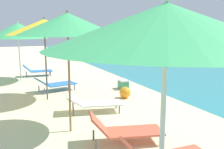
{
  "coord_description": "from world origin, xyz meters",
  "views": [
    {
      "loc": [
        -1.71,
        4.29,
        2.33
      ],
      "look_at": [
        0.43,
        9.29,
        1.36
      ],
      "focal_mm": 41.62,
      "sensor_mm": 36.0,
      "label": 1
    }
  ],
  "objects_px": {
    "umbrella_fourth": "(68,24)",
    "lounger_fourth_inland": "(124,129)",
    "lounger_fifth_shoreside": "(55,84)",
    "umbrella_farthest": "(18,30)",
    "umbrella_third": "(166,27)",
    "umbrella_fifth": "(44,27)",
    "cooler_box": "(123,84)",
    "lounger_fourth_shoreside": "(94,102)",
    "lounger_farthest_shoreside": "(37,70)",
    "beach_ball": "(125,92)"
  },
  "relations": [
    {
      "from": "beach_ball",
      "to": "lounger_fourth_shoreside",
      "type": "bearing_deg",
      "value": -145.73
    },
    {
      "from": "lounger_fifth_shoreside",
      "to": "umbrella_farthest",
      "type": "xyz_separation_m",
      "value": [
        -1.06,
        2.52,
        1.96
      ]
    },
    {
      "from": "umbrella_fifth",
      "to": "lounger_fourth_inland",
      "type": "bearing_deg",
      "value": -77.45
    },
    {
      "from": "lounger_fourth_shoreside",
      "to": "umbrella_fourth",
      "type": "bearing_deg",
      "value": -117.14
    },
    {
      "from": "umbrella_fifth",
      "to": "lounger_farthest_shoreside",
      "type": "height_order",
      "value": "umbrella_fifth"
    },
    {
      "from": "umbrella_fourth",
      "to": "lounger_farthest_shoreside",
      "type": "bearing_deg",
      "value": 88.26
    },
    {
      "from": "umbrella_fourth",
      "to": "lounger_fifth_shoreside",
      "type": "bearing_deg",
      "value": 83.67
    },
    {
      "from": "lounger_fourth_shoreside",
      "to": "beach_ball",
      "type": "distance_m",
      "value": 1.78
    },
    {
      "from": "lounger_fourth_inland",
      "to": "lounger_fifth_shoreside",
      "type": "distance_m",
      "value": 5.12
    },
    {
      "from": "lounger_fourth_inland",
      "to": "lounger_farthest_shoreside",
      "type": "bearing_deg",
      "value": 107.88
    },
    {
      "from": "umbrella_third",
      "to": "beach_ball",
      "type": "height_order",
      "value": "umbrella_third"
    },
    {
      "from": "lounger_fifth_shoreside",
      "to": "lounger_farthest_shoreside",
      "type": "distance_m",
      "value": 3.47
    },
    {
      "from": "lounger_fourth_inland",
      "to": "lounger_farthest_shoreside",
      "type": "relative_size",
      "value": 1.13
    },
    {
      "from": "umbrella_third",
      "to": "umbrella_farthest",
      "type": "height_order",
      "value": "umbrella_farthest"
    },
    {
      "from": "umbrella_fifth",
      "to": "lounger_farthest_shoreside",
      "type": "xyz_separation_m",
      "value": [
        0.27,
        4.58,
        -2.08
      ]
    },
    {
      "from": "lounger_fifth_shoreside",
      "to": "lounger_farthest_shoreside",
      "type": "relative_size",
      "value": 1.12
    },
    {
      "from": "umbrella_fourth",
      "to": "umbrella_third",
      "type": "bearing_deg",
      "value": -89.76
    },
    {
      "from": "lounger_fourth_shoreside",
      "to": "cooler_box",
      "type": "bearing_deg",
      "value": 61.9
    },
    {
      "from": "lounger_fourth_shoreside",
      "to": "beach_ball",
      "type": "relative_size",
      "value": 4.24
    },
    {
      "from": "umbrella_farthest",
      "to": "umbrella_fourth",
      "type": "bearing_deg",
      "value": -84.64
    },
    {
      "from": "umbrella_third",
      "to": "umbrella_fourth",
      "type": "height_order",
      "value": "umbrella_fourth"
    },
    {
      "from": "lounger_fourth_shoreside",
      "to": "umbrella_farthest",
      "type": "bearing_deg",
      "value": 119.43
    },
    {
      "from": "umbrella_fourth",
      "to": "cooler_box",
      "type": "relative_size",
      "value": 5.42
    },
    {
      "from": "umbrella_fourth",
      "to": "lounger_fifth_shoreside",
      "type": "distance_m",
      "value": 4.6
    },
    {
      "from": "umbrella_third",
      "to": "lounger_farthest_shoreside",
      "type": "bearing_deg",
      "value": 88.9
    },
    {
      "from": "umbrella_fourth",
      "to": "umbrella_fifth",
      "type": "distance_m",
      "value": 2.94
    },
    {
      "from": "lounger_fifth_shoreside",
      "to": "lounger_farthest_shoreside",
      "type": "bearing_deg",
      "value": 81.79
    },
    {
      "from": "lounger_farthest_shoreside",
      "to": "umbrella_farthest",
      "type": "bearing_deg",
      "value": -128.0
    },
    {
      "from": "lounger_fourth_inland",
      "to": "lounger_fifth_shoreside",
      "type": "bearing_deg",
      "value": 108.22
    },
    {
      "from": "umbrella_third",
      "to": "lounger_fourth_shoreside",
      "type": "xyz_separation_m",
      "value": [
        0.93,
        4.7,
        -2.06
      ]
    },
    {
      "from": "lounger_fourth_inland",
      "to": "lounger_farthest_shoreside",
      "type": "xyz_separation_m",
      "value": [
        -0.62,
        8.57,
        -0.01
      ]
    },
    {
      "from": "lounger_fourth_shoreside",
      "to": "umbrella_fifth",
      "type": "height_order",
      "value": "umbrella_fifth"
    },
    {
      "from": "lounger_farthest_shoreside",
      "to": "cooler_box",
      "type": "relative_size",
      "value": 2.79
    },
    {
      "from": "lounger_fourth_inland",
      "to": "lounger_fifth_shoreside",
      "type": "relative_size",
      "value": 1.01
    },
    {
      "from": "lounger_fourth_inland",
      "to": "umbrella_farthest",
      "type": "distance_m",
      "value": 8.0
    },
    {
      "from": "lounger_fourth_inland",
      "to": "umbrella_fourth",
      "type": "bearing_deg",
      "value": 142.52
    },
    {
      "from": "umbrella_fourth",
      "to": "lounger_fourth_inland",
      "type": "distance_m",
      "value": 2.52
    },
    {
      "from": "cooler_box",
      "to": "lounger_fourth_shoreside",
      "type": "bearing_deg",
      "value": -131.66
    },
    {
      "from": "umbrella_third",
      "to": "umbrella_fourth",
      "type": "xyz_separation_m",
      "value": [
        -0.01,
        3.61,
        0.07
      ]
    },
    {
      "from": "umbrella_third",
      "to": "lounger_fourth_inland",
      "type": "height_order",
      "value": "umbrella_third"
    },
    {
      "from": "lounger_fourth_shoreside",
      "to": "umbrella_fifth",
      "type": "relative_size",
      "value": 0.61
    },
    {
      "from": "umbrella_fourth",
      "to": "lounger_fifth_shoreside",
      "type": "xyz_separation_m",
      "value": [
        0.45,
        4.05,
        -2.13
      ]
    },
    {
      "from": "lounger_fourth_inland",
      "to": "lounger_farthest_shoreside",
      "type": "distance_m",
      "value": 8.59
    },
    {
      "from": "umbrella_farthest",
      "to": "cooler_box",
      "type": "xyz_separation_m",
      "value": [
        3.56,
        -3.22,
        -2.05
      ]
    },
    {
      "from": "umbrella_third",
      "to": "lounger_fifth_shoreside",
      "type": "bearing_deg",
      "value": 86.76
    },
    {
      "from": "lounger_fourth_inland",
      "to": "cooler_box",
      "type": "height_order",
      "value": "lounger_fourth_inland"
    },
    {
      "from": "umbrella_third",
      "to": "lounger_farthest_shoreside",
      "type": "xyz_separation_m",
      "value": [
        0.21,
        11.12,
        -2.06
      ]
    },
    {
      "from": "umbrella_third",
      "to": "lounger_fourth_shoreside",
      "type": "relative_size",
      "value": 1.59
    },
    {
      "from": "umbrella_third",
      "to": "umbrella_fifth",
      "type": "height_order",
      "value": "umbrella_fifth"
    },
    {
      "from": "umbrella_farthest",
      "to": "beach_ball",
      "type": "relative_size",
      "value": 6.81
    }
  ]
}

